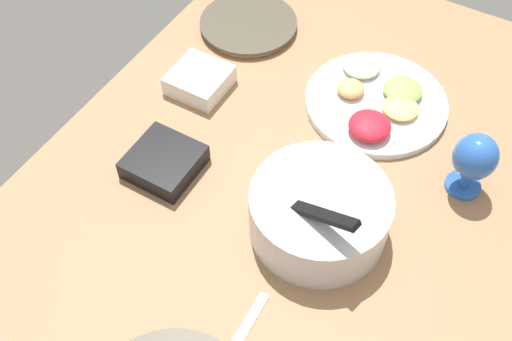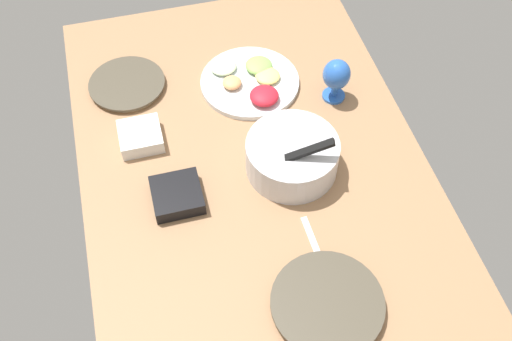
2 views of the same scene
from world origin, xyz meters
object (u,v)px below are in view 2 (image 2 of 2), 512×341
at_px(dinner_plate_right, 327,304).
at_px(square_bowl_black, 177,195).
at_px(fruit_platter, 251,81).
at_px(dinner_plate_left, 127,84).
at_px(mixing_bowl, 292,155).
at_px(square_bowl_white, 140,136).
at_px(hurricane_glass_blue, 336,76).

bearing_deg(dinner_plate_right, square_bowl_black, -143.68).
distance_m(dinner_plate_right, fruit_platter, 0.83).
bearing_deg(dinner_plate_left, dinner_plate_right, 23.25).
xyz_separation_m(dinner_plate_right, square_bowl_black, (-0.43, -0.31, 0.01)).
bearing_deg(mixing_bowl, square_bowl_white, -117.01).
bearing_deg(hurricane_glass_blue, square_bowl_black, -64.31).
xyz_separation_m(dinner_plate_right, mixing_bowl, (-0.46, 0.04, 0.04)).
relative_size(mixing_bowl, square_bowl_black, 1.94).
height_order(dinner_plate_right, fruit_platter, fruit_platter).
bearing_deg(fruit_platter, dinner_plate_left, -103.26).
relative_size(hurricane_glass_blue, square_bowl_black, 1.08).
bearing_deg(mixing_bowl, dinner_plate_right, -5.07).
bearing_deg(dinner_plate_right, hurricane_glass_blue, 159.65).
relative_size(dinner_plate_right, square_bowl_white, 2.27).
xyz_separation_m(mixing_bowl, square_bowl_black, (0.03, -0.35, -0.03)).
height_order(dinner_plate_left, fruit_platter, fruit_platter).
bearing_deg(dinner_plate_right, square_bowl_white, -150.24).
relative_size(dinner_plate_right, hurricane_glass_blue, 1.92).
distance_m(dinner_plate_left, hurricane_glass_blue, 0.70).
distance_m(dinner_plate_left, fruit_platter, 0.42).
distance_m(hurricane_glass_blue, square_bowl_black, 0.64).
bearing_deg(dinner_plate_left, hurricane_glass_blue, 71.58).
distance_m(dinner_plate_right, square_bowl_white, 0.77).
xyz_separation_m(hurricane_glass_blue, square_bowl_black, (0.28, -0.58, -0.07)).
bearing_deg(square_bowl_white, square_bowl_black, 16.04).
bearing_deg(dinner_plate_right, dinner_plate_left, -156.75).
relative_size(dinner_plate_left, dinner_plate_right, 0.87).
bearing_deg(mixing_bowl, dinner_plate_left, -136.88).
relative_size(dinner_plate_right, mixing_bowl, 1.07).
relative_size(dinner_plate_left, square_bowl_black, 1.79).
bearing_deg(hurricane_glass_blue, dinner_plate_left, -108.42).
height_order(fruit_platter, hurricane_glass_blue, hurricane_glass_blue).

